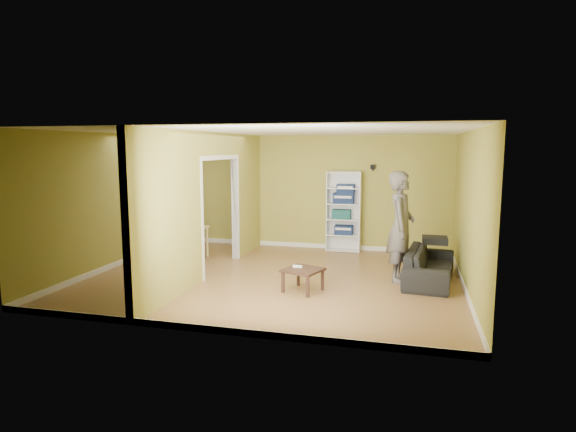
# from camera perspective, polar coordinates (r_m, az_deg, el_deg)

# --- Properties ---
(room_shell) EXTENTS (6.50, 6.50, 6.50)m
(room_shell) POSITION_cam_1_polar(r_m,az_deg,el_deg) (8.51, -1.64, 1.20)
(room_shell) COLOR brown
(room_shell) RESTS_ON ground
(partition) EXTENTS (0.22, 5.50, 2.60)m
(partition) POSITION_cam_1_polar(r_m,az_deg,el_deg) (8.92, -9.07, 1.41)
(partition) COLOR #A49437
(partition) RESTS_ON ground
(wall_speaker) EXTENTS (0.10, 0.10, 0.10)m
(wall_speaker) POSITION_cam_1_polar(r_m,az_deg,el_deg) (10.85, 10.02, 5.74)
(wall_speaker) COLOR black
(wall_speaker) RESTS_ON room_shell
(sofa) EXTENTS (2.01, 1.03, 0.73)m
(sofa) POSITION_cam_1_polar(r_m,az_deg,el_deg) (8.82, 16.46, -5.05)
(sofa) COLOR black
(sofa) RESTS_ON ground
(person) EXTENTS (0.87, 0.71, 2.26)m
(person) POSITION_cam_1_polar(r_m,az_deg,el_deg) (8.55, 13.26, -0.12)
(person) COLOR slate
(person) RESTS_ON ground
(bookshelf) EXTENTS (0.76, 0.33, 1.80)m
(bookshelf) POSITION_cam_1_polar(r_m,az_deg,el_deg) (10.91, 6.66, 0.56)
(bookshelf) COLOR white
(bookshelf) RESTS_ON ground
(paper_box_navy_a) EXTENTS (0.40, 0.26, 0.20)m
(paper_box_navy_a) POSITION_cam_1_polar(r_m,az_deg,el_deg) (10.93, 6.63, -1.64)
(paper_box_navy_a) COLOR #1B254D
(paper_box_navy_a) RESTS_ON bookshelf
(paper_box_teal) EXTENTS (0.40, 0.26, 0.21)m
(paper_box_teal) POSITION_cam_1_polar(r_m,az_deg,el_deg) (10.88, 6.36, 0.21)
(paper_box_teal) COLOR #1B5A4C
(paper_box_teal) RESTS_ON bookshelf
(paper_box_navy_b) EXTENTS (0.45, 0.29, 0.23)m
(paper_box_navy_b) POSITION_cam_1_polar(r_m,az_deg,el_deg) (10.83, 6.61, 2.11)
(paper_box_navy_b) COLOR #1D264A
(paper_box_navy_b) RESTS_ON bookshelf
(paper_box_navy_c) EXTENTS (0.39, 0.25, 0.20)m
(paper_box_navy_c) POSITION_cam_1_polar(r_m,az_deg,el_deg) (10.81, 6.86, 3.07)
(paper_box_navy_c) COLOR navy
(paper_box_navy_c) RESTS_ON bookshelf
(coffee_table) EXTENTS (0.56, 0.56, 0.37)m
(coffee_table) POSITION_cam_1_polar(r_m,az_deg,el_deg) (7.86, 1.78, -6.67)
(coffee_table) COLOR #372019
(coffee_table) RESTS_ON ground
(game_controller) EXTENTS (0.16, 0.04, 0.03)m
(game_controller) POSITION_cam_1_polar(r_m,az_deg,el_deg) (7.95, 1.13, -5.97)
(game_controller) COLOR white
(game_controller) RESTS_ON coffee_table
(dining_table) EXTENTS (1.08, 0.72, 0.68)m
(dining_table) POSITION_cam_1_polar(r_m,az_deg,el_deg) (10.38, -12.82, -1.66)
(dining_table) COLOR tan
(dining_table) RESTS_ON ground
(chair_left) EXTENTS (0.50, 0.50, 0.93)m
(chair_left) POSITION_cam_1_polar(r_m,az_deg,el_deg) (10.69, -16.25, -2.24)
(chair_left) COLOR tan
(chair_left) RESTS_ON ground
(chair_near) EXTENTS (0.46, 0.46, 0.89)m
(chair_near) POSITION_cam_1_polar(r_m,az_deg,el_deg) (9.92, -14.35, -3.08)
(chair_near) COLOR tan
(chair_near) RESTS_ON ground
(chair_far) EXTENTS (0.45, 0.45, 0.89)m
(chair_far) POSITION_cam_1_polar(r_m,az_deg,el_deg) (10.89, -10.93, -1.99)
(chair_far) COLOR #D3B07E
(chair_far) RESTS_ON ground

